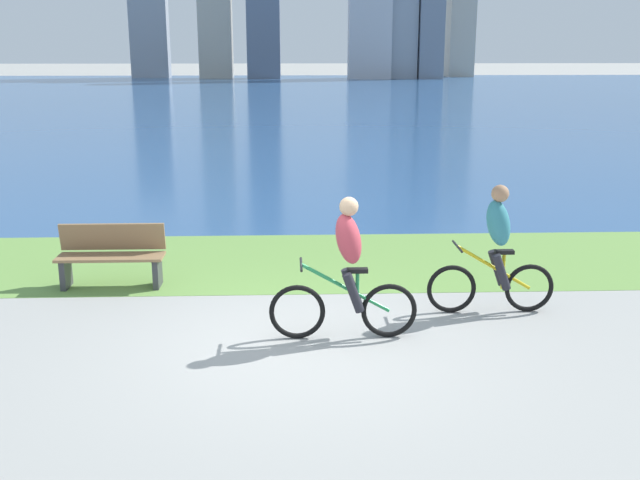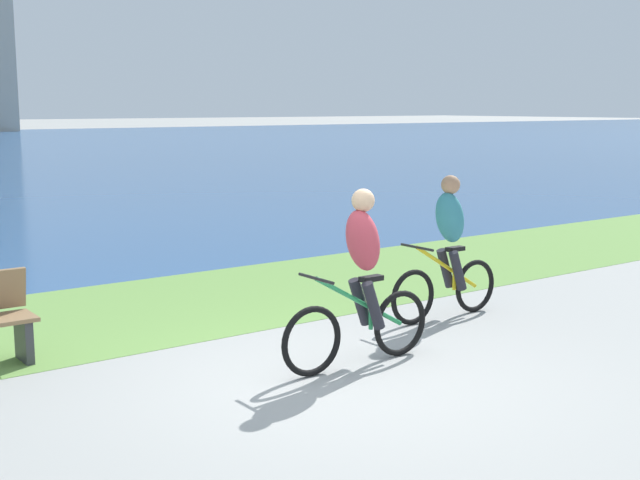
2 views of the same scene
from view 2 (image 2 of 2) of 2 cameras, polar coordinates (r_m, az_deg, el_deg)
The scene contains 4 objects.
ground_plane at distance 7.70m, azimuth 0.70°, elevation -9.55°, with size 300.00×300.00×0.00m, color #9E9E99.
grass_strip_bayside at distance 10.59m, azimuth -10.80°, elevation -4.50°, with size 120.00×3.36×0.01m, color #6B9947.
cyclist_lead at distance 7.96m, azimuth 2.81°, elevation -2.68°, with size 1.75×0.52×1.70m.
cyclist_trailing at distance 9.85m, azimuth 8.71°, elevation -0.52°, with size 1.66×0.52×1.68m.
Camera 2 is at (-4.41, -5.82, 2.47)m, focal length 47.02 mm.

